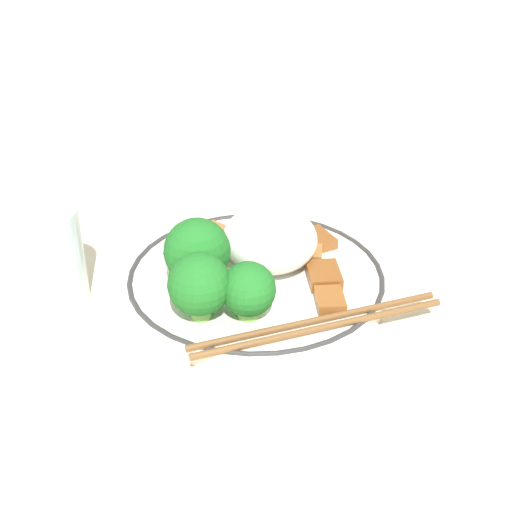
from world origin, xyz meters
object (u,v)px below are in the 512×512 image
plate (256,281)px  broccoli_back_right (248,290)px  broccoli_back_center (199,285)px  drinking_glass (49,256)px  broccoli_back_left (197,252)px  chopsticks (318,324)px

plate → broccoli_back_right: broccoli_back_right is taller
broccoli_back_center → broccoli_back_right: size_ratio=1.19×
drinking_glass → broccoli_back_left: bearing=-103.6°
broccoli_back_left → drinking_glass: drinking_glass is taller
plate → drinking_glass: bearing=85.3°
chopsticks → drinking_glass: 0.24m
broccoli_back_right → drinking_glass: (0.08, 0.17, 0.00)m
plate → broccoli_back_center: (-0.06, 0.05, 0.04)m
plate → chopsticks: (-0.09, -0.04, 0.01)m
plate → broccoli_back_left: (-0.02, 0.05, 0.05)m
broccoli_back_center → drinking_glass: drinking_glass is taller
plate → broccoli_back_left: size_ratio=3.46×
broccoli_back_left → broccoli_back_right: (-0.05, -0.04, -0.01)m
broccoli_back_center → broccoli_back_right: bearing=-95.6°
broccoli_back_center → plate: bearing=-43.2°
plate → chopsticks: 0.09m
broccoli_back_left → broccoli_back_right: size_ratio=1.35×
broccoli_back_center → broccoli_back_right: (-0.00, -0.04, -0.01)m
broccoli_back_center → chopsticks: size_ratio=0.27×
plate → broccoli_back_left: 0.07m
broccoli_back_left → broccoli_back_center: broccoli_back_left is taller
plate → broccoli_back_center: broccoli_back_center is taller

